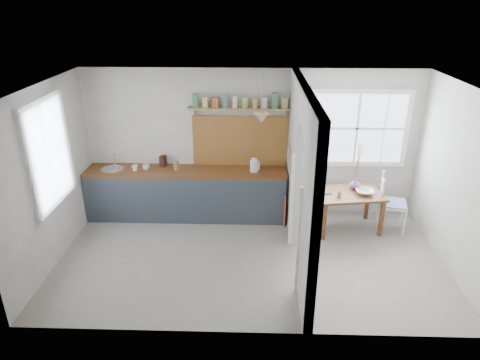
{
  "coord_description": "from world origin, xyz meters",
  "views": [
    {
      "loc": [
        0.02,
        -5.55,
        3.7
      ],
      "look_at": [
        -0.17,
        0.54,
        1.05
      ],
      "focal_mm": 32.0,
      "sensor_mm": 36.0,
      "label": 1
    }
  ],
  "objects_px": {
    "dining_table": "(347,211)",
    "kettle": "(254,165)",
    "chair_left": "(302,201)",
    "chair_right": "(393,203)",
    "vase": "(355,184)"
  },
  "relations": [
    {
      "from": "vase",
      "to": "dining_table",
      "type": "bearing_deg",
      "value": -130.01
    },
    {
      "from": "chair_right",
      "to": "vase",
      "type": "distance_m",
      "value": 0.71
    },
    {
      "from": "dining_table",
      "to": "vase",
      "type": "relative_size",
      "value": 5.75
    },
    {
      "from": "chair_right",
      "to": "kettle",
      "type": "xyz_separation_m",
      "value": [
        -2.34,
        0.32,
        0.53
      ]
    },
    {
      "from": "dining_table",
      "to": "vase",
      "type": "bearing_deg",
      "value": 41.48
    },
    {
      "from": "chair_left",
      "to": "kettle",
      "type": "distance_m",
      "value": 1.03
    },
    {
      "from": "kettle",
      "to": "dining_table",
      "type": "bearing_deg",
      "value": -5.33
    },
    {
      "from": "chair_left",
      "to": "vase",
      "type": "distance_m",
      "value": 0.94
    },
    {
      "from": "dining_table",
      "to": "chair_left",
      "type": "xyz_separation_m",
      "value": [
        -0.76,
        0.02,
        0.15
      ]
    },
    {
      "from": "chair_right",
      "to": "dining_table",
      "type": "bearing_deg",
      "value": 105.6
    },
    {
      "from": "dining_table",
      "to": "chair_left",
      "type": "bearing_deg",
      "value": 170.18
    },
    {
      "from": "dining_table",
      "to": "chair_right",
      "type": "height_order",
      "value": "chair_right"
    },
    {
      "from": "dining_table",
      "to": "kettle",
      "type": "relative_size",
      "value": 4.69
    },
    {
      "from": "chair_left",
      "to": "dining_table",
      "type": "bearing_deg",
      "value": 82.0
    },
    {
      "from": "kettle",
      "to": "vase",
      "type": "distance_m",
      "value": 1.73
    }
  ]
}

